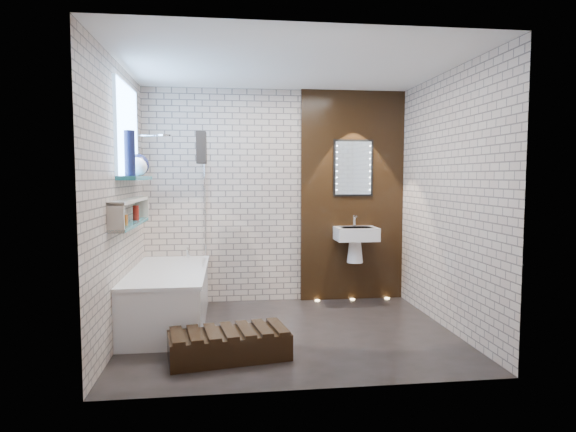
{
  "coord_description": "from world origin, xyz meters",
  "views": [
    {
      "loc": [
        -0.6,
        -4.69,
        1.54
      ],
      "look_at": [
        0.0,
        0.15,
        1.15
      ],
      "focal_mm": 30.49,
      "sensor_mm": 36.0,
      "label": 1
    }
  ],
  "objects": [
    {
      "name": "ground",
      "position": [
        0.0,
        0.0,
        0.0
      ],
      "size": [
        3.2,
        3.2,
        0.0
      ],
      "primitive_type": "plane",
      "color": "black",
      "rests_on": "ground"
    },
    {
      "name": "room_shell",
      "position": [
        0.0,
        0.0,
        1.3
      ],
      "size": [
        3.24,
        3.2,
        2.6
      ],
      "color": "#BDA596",
      "rests_on": "ground"
    },
    {
      "name": "walnut_panel",
      "position": [
        0.95,
        1.27,
        1.3
      ],
      "size": [
        1.3,
        0.06,
        2.6
      ],
      "primitive_type": "cube",
      "color": "black",
      "rests_on": "ground"
    },
    {
      "name": "clerestory_window",
      "position": [
        -1.57,
        0.35,
        1.9
      ],
      "size": [
        0.18,
        1.0,
        0.94
      ],
      "color": "#7FADE0",
      "rests_on": "room_shell"
    },
    {
      "name": "display_niche",
      "position": [
        -1.53,
        0.15,
        1.2
      ],
      "size": [
        0.14,
        1.3,
        0.26
      ],
      "color": "#216F7B",
      "rests_on": "room_shell"
    },
    {
      "name": "bathtub",
      "position": [
        -1.22,
        0.45,
        0.29
      ],
      "size": [
        0.79,
        1.74,
        0.7
      ],
      "color": "white",
      "rests_on": "ground"
    },
    {
      "name": "bath_screen",
      "position": [
        -0.87,
        0.89,
        1.28
      ],
      "size": [
        0.01,
        0.78,
        1.4
      ],
      "primitive_type": "cube",
      "color": "white",
      "rests_on": "bathtub"
    },
    {
      "name": "towel",
      "position": [
        -0.87,
        0.6,
        1.85
      ],
      "size": [
        0.1,
        0.26,
        0.34
      ],
      "primitive_type": "cube",
      "color": "black",
      "rests_on": "bath_screen"
    },
    {
      "name": "shower_head",
      "position": [
        -1.3,
        0.95,
        2.0
      ],
      "size": [
        0.18,
        0.18,
        0.02
      ],
      "primitive_type": "cylinder",
      "color": "silver",
      "rests_on": "room_shell"
    },
    {
      "name": "washbasin",
      "position": [
        0.95,
        1.07,
        0.79
      ],
      "size": [
        0.5,
        0.36,
        0.58
      ],
      "color": "white",
      "rests_on": "walnut_panel"
    },
    {
      "name": "led_mirror",
      "position": [
        0.95,
        1.23,
        1.65
      ],
      "size": [
        0.5,
        0.02,
        0.7
      ],
      "color": "black",
      "rests_on": "walnut_panel"
    },
    {
      "name": "walnut_step",
      "position": [
        -0.6,
        -0.61,
        0.11
      ],
      "size": [
        1.07,
        0.61,
        0.22
      ],
      "primitive_type": "cube",
      "rotation": [
        0.0,
        0.0,
        0.17
      ],
      "color": "black",
      "rests_on": "ground"
    },
    {
      "name": "niche_bottles",
      "position": [
        -1.53,
        0.09,
        1.17
      ],
      "size": [
        0.06,
        0.83,
        0.15
      ],
      "color": "maroon",
      "rests_on": "display_niche"
    },
    {
      "name": "sill_vases",
      "position": [
        -1.5,
        0.36,
        1.68
      ],
      "size": [
        0.23,
        0.58,
        0.42
      ],
      "color": "#121532",
      "rests_on": "clerestory_window"
    },
    {
      "name": "floor_uplights",
      "position": [
        0.95,
        1.2,
        0.01
      ],
      "size": [
        0.96,
        0.06,
        0.01
      ],
      "color": "#FFD899",
      "rests_on": "ground"
    }
  ]
}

